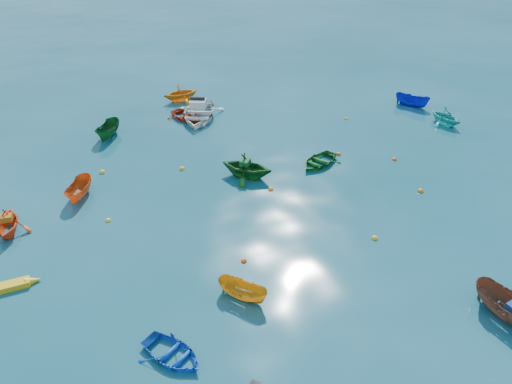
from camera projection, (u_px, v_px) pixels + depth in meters
name	position (u px, v px, depth m)	size (l,w,h in m)	color
ground	(296.00, 246.00, 25.43)	(160.00, 160.00, 0.00)	#0A404B
dinghy_blue_sw	(173.00, 357.00, 19.49)	(1.96, 2.74, 0.57)	#0F45BB
sampan_brown_mid	(507.00, 319.00, 21.18)	(1.31, 3.49, 1.35)	brown
dinghy_orange_w	(10.00, 232.00, 26.43)	(2.36, 2.74, 1.44)	#E04315
sampan_yellow_mid	(243.00, 297.00, 22.29)	(0.94, 2.49, 0.96)	orange
dinghy_green_e	(319.00, 164.00, 32.76)	(2.19, 3.06, 0.64)	#14561C
dinghy_cyan_se	(444.00, 124.00, 38.21)	(2.36, 2.73, 1.44)	#1BA9A5
sampan_orange_n	(81.00, 197.00, 29.41)	(1.06, 2.82, 1.09)	#CE4D13
dinghy_green_n	(247.00, 177.00, 31.37)	(2.80, 3.24, 1.71)	#124E17
sampan_blue_far	(411.00, 106.00, 41.26)	(1.07, 2.85, 1.10)	#0D16A4
dinghy_red_far	(187.00, 119.00, 38.96)	(2.30, 3.22, 0.67)	red
dinghy_orange_far	(181.00, 101.00, 42.26)	(2.55, 2.96, 1.56)	orange
sampan_green_far	(109.00, 137.00, 36.31)	(1.14, 3.02, 1.17)	#10461C
motorboat_white	(199.00, 118.00, 39.13)	(3.66, 5.12, 1.66)	silver
tarp_orange_a	(5.00, 218.00, 26.01)	(0.65, 0.49, 0.32)	#B35912
tarp_green_b	(245.00, 162.00, 30.85)	(0.69, 0.52, 0.34)	#134D20
buoy_or_a	(244.00, 261.00, 24.41)	(0.30, 0.30, 0.30)	#FB570D
buoy_ye_a	(375.00, 239.00, 25.96)	(0.34, 0.34, 0.34)	gold
buoy_or_b	(420.00, 191.00, 29.90)	(0.36, 0.36, 0.36)	orange
buoy_ye_b	(102.00, 173.00, 31.82)	(0.39, 0.39, 0.39)	gold
buoy_or_c	(271.00, 190.00, 30.07)	(0.33, 0.33, 0.33)	orange
buoy_ye_c	(182.00, 169.00, 32.21)	(0.37, 0.37, 0.37)	gold
buoy_or_d	(394.00, 160.00, 33.28)	(0.33, 0.33, 0.33)	#F5560D
buoy_ye_d	(108.00, 221.00, 27.31)	(0.30, 0.30, 0.30)	yellow
buoy_or_e	(338.00, 155.00, 33.92)	(0.35, 0.35, 0.35)	#F2570D
buoy_ye_e	(346.00, 119.00, 38.96)	(0.29, 0.29, 0.29)	gold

